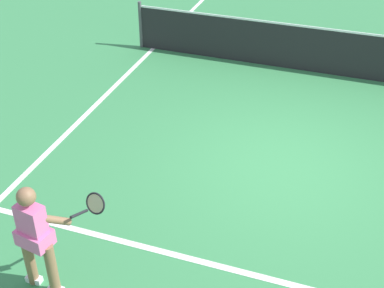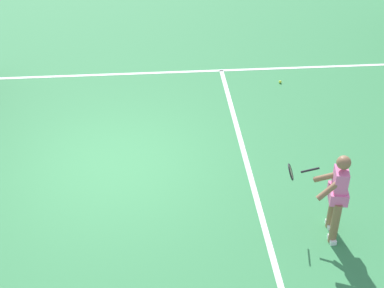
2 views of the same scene
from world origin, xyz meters
name	(u,v)px [view 1 (image 1 of 2)]	position (x,y,z in m)	size (l,w,h in m)	color
ground_plane	(281,164)	(0.00, 0.00, 0.00)	(24.91, 24.91, 0.00)	#38844C
service_line_marking	(241,272)	(0.00, -2.52, 0.00)	(7.63, 0.10, 0.01)	white
sideline_left_marking	(76,124)	(-3.82, 0.00, 0.00)	(0.10, 17.16, 0.01)	white
court_net	(318,50)	(0.00, 3.65, 0.52)	(8.31, 0.08, 1.10)	#4C4C51
tennis_player	(37,235)	(-2.22, -3.55, 0.85)	(0.89, 0.91, 1.55)	#8C6647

